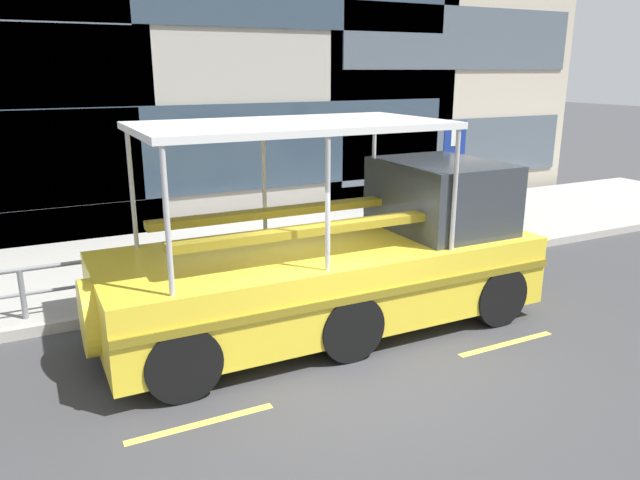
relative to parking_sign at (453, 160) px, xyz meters
The scene contains 8 objects.
ground_plane 6.77m from the parking_sign, 139.99° to the right, with size 120.00×120.00×0.00m, color #3D3D3F.
sidewalk 5.51m from the parking_sign, 163.61° to the left, with size 32.00×4.80×0.18m, color #A8A59E.
curb_edge 5.42m from the parking_sign, 168.15° to the right, with size 32.00×0.18×0.18m, color #B2ADA3.
lane_centreline 7.09m from the parking_sign, 136.75° to the right, with size 25.80×0.12×0.01m.
curb_guardrail 4.97m from the parking_sign, behind, with size 12.29×0.09×0.86m.
parking_sign is the anchor object (origin of this frame).
duck_tour_boat 5.18m from the parking_sign, 146.71° to the right, with size 8.69×2.69×3.33m.
pedestrian_near_bow 2.13m from the parking_sign, 167.49° to the left, with size 0.31×0.37×1.55m.
Camera 1 is at (-3.97, -6.75, 4.07)m, focal length 33.75 mm.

